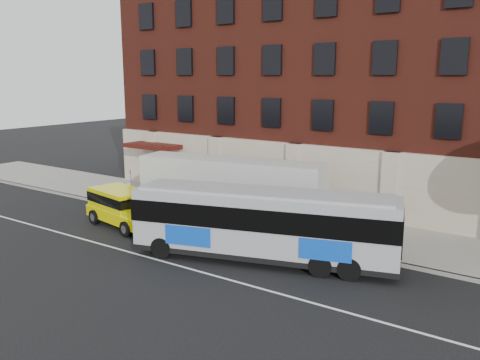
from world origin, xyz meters
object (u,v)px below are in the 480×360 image
Objects in this scene: city_bus at (264,222)px; shipping_container at (230,191)px; sign_pole at (130,186)px; yellow_suv at (123,205)px.

city_bus is 1.10× the size of shipping_container.
shipping_container is at bearing 11.21° from sign_pole.
shipping_container is (6.73, 1.33, 0.33)m from sign_pole.
sign_pole is at bearing 129.91° from yellow_suv.
sign_pole is 3.61m from yellow_suv.
sign_pole is 0.21× the size of city_bus.
city_bus is at bearing -41.22° from shipping_container.
sign_pole is at bearing -168.79° from shipping_container.
city_bus reaches higher than yellow_suv.
sign_pole is 0.23× the size of shipping_container.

